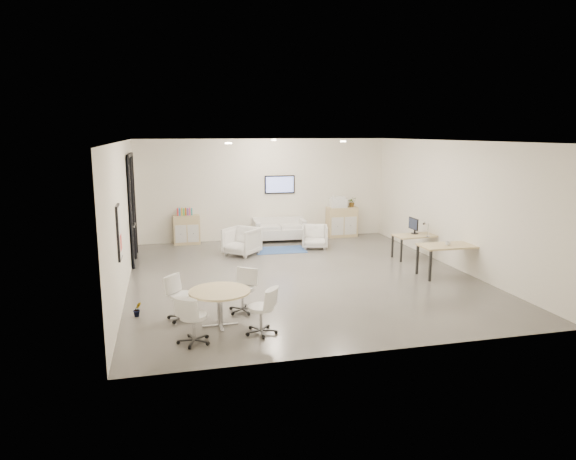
{
  "coord_description": "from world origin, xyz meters",
  "views": [
    {
      "loc": [
        -3.12,
        -11.54,
        3.4
      ],
      "look_at": [
        -0.21,
        0.4,
        1.05
      ],
      "focal_mm": 32.0,
      "sensor_mm": 36.0,
      "label": 1
    }
  ],
  "objects_px": {
    "sideboard_right": "(342,222)",
    "sideboard_left": "(187,230)",
    "armchair_right": "(315,236)",
    "desk_rear": "(417,237)",
    "round_table": "(220,295)",
    "armchair_left": "(242,240)",
    "desk_front": "(450,248)",
    "loveseat": "(279,230)"
  },
  "relations": [
    {
      "from": "round_table",
      "to": "sideboard_right",
      "type": "bearing_deg",
      "value": 55.88
    },
    {
      "from": "sideboard_left",
      "to": "round_table",
      "type": "height_order",
      "value": "sideboard_left"
    },
    {
      "from": "armchair_right",
      "to": "desk_front",
      "type": "distance_m",
      "value": 4.32
    },
    {
      "from": "desk_front",
      "to": "round_table",
      "type": "distance_m",
      "value": 6.03
    },
    {
      "from": "desk_rear",
      "to": "desk_front",
      "type": "height_order",
      "value": "desk_front"
    },
    {
      "from": "desk_rear",
      "to": "sideboard_left",
      "type": "bearing_deg",
      "value": 146.26
    },
    {
      "from": "sideboard_left",
      "to": "sideboard_right",
      "type": "distance_m",
      "value": 5.04
    },
    {
      "from": "sideboard_left",
      "to": "sideboard_right",
      "type": "bearing_deg",
      "value": -0.33
    },
    {
      "from": "round_table",
      "to": "armchair_right",
      "type": "bearing_deg",
      "value": 58.62
    },
    {
      "from": "sideboard_left",
      "to": "desk_front",
      "type": "relative_size",
      "value": 0.61
    },
    {
      "from": "armchair_right",
      "to": "desk_rear",
      "type": "height_order",
      "value": "armchair_right"
    },
    {
      "from": "armchair_left",
      "to": "desk_front",
      "type": "relative_size",
      "value": 0.58
    },
    {
      "from": "sideboard_right",
      "to": "loveseat",
      "type": "xyz_separation_m",
      "value": [
        -2.15,
        -0.15,
        -0.16
      ]
    },
    {
      "from": "loveseat",
      "to": "armchair_right",
      "type": "distance_m",
      "value": 1.52
    },
    {
      "from": "armchair_left",
      "to": "desk_rear",
      "type": "distance_m",
      "value": 4.83
    },
    {
      "from": "desk_rear",
      "to": "round_table",
      "type": "relative_size",
      "value": 1.21
    },
    {
      "from": "desk_rear",
      "to": "round_table",
      "type": "height_order",
      "value": "same"
    },
    {
      "from": "armchair_right",
      "to": "desk_front",
      "type": "relative_size",
      "value": 0.51
    },
    {
      "from": "sideboard_right",
      "to": "sideboard_left",
      "type": "bearing_deg",
      "value": 179.67
    },
    {
      "from": "armchair_right",
      "to": "desk_front",
      "type": "height_order",
      "value": "desk_front"
    },
    {
      "from": "sideboard_right",
      "to": "desk_front",
      "type": "distance_m",
      "value": 5.19
    },
    {
      "from": "desk_rear",
      "to": "armchair_right",
      "type": "bearing_deg",
      "value": 136.47
    },
    {
      "from": "desk_rear",
      "to": "desk_front",
      "type": "distance_m",
      "value": 1.76
    },
    {
      "from": "sideboard_right",
      "to": "loveseat",
      "type": "bearing_deg",
      "value": -176.01
    },
    {
      "from": "sideboard_right",
      "to": "round_table",
      "type": "xyz_separation_m",
      "value": [
        -4.79,
        -7.07,
        0.09
      ]
    },
    {
      "from": "armchair_left",
      "to": "round_table",
      "type": "xyz_separation_m",
      "value": [
        -1.19,
        -5.27,
        0.15
      ]
    },
    {
      "from": "loveseat",
      "to": "armchair_left",
      "type": "distance_m",
      "value": 2.2
    },
    {
      "from": "desk_front",
      "to": "armchair_right",
      "type": "bearing_deg",
      "value": 122.68
    },
    {
      "from": "loveseat",
      "to": "armchair_left",
      "type": "xyz_separation_m",
      "value": [
        -1.46,
        -1.65,
        0.1
      ]
    },
    {
      "from": "sideboard_left",
      "to": "armchair_left",
      "type": "bearing_deg",
      "value": -51.96
    },
    {
      "from": "sideboard_left",
      "to": "sideboard_right",
      "type": "xyz_separation_m",
      "value": [
        5.04,
        -0.03,
        0.04
      ]
    },
    {
      "from": "desk_rear",
      "to": "round_table",
      "type": "bearing_deg",
      "value": -151.56
    },
    {
      "from": "armchair_right",
      "to": "round_table",
      "type": "relative_size",
      "value": 0.7
    },
    {
      "from": "sideboard_left",
      "to": "round_table",
      "type": "xyz_separation_m",
      "value": [
        0.25,
        -7.1,
        0.13
      ]
    },
    {
      "from": "sideboard_right",
      "to": "loveseat",
      "type": "distance_m",
      "value": 2.16
    },
    {
      "from": "armchair_right",
      "to": "sideboard_left",
      "type": "bearing_deg",
      "value": 173.19
    },
    {
      "from": "armchair_left",
      "to": "desk_rear",
      "type": "bearing_deg",
      "value": 24.58
    },
    {
      "from": "armchair_left",
      "to": "armchair_right",
      "type": "distance_m",
      "value": 2.27
    },
    {
      "from": "loveseat",
      "to": "desk_front",
      "type": "distance_m",
      "value": 5.83
    },
    {
      "from": "armchair_left",
      "to": "round_table",
      "type": "relative_size",
      "value": 0.79
    },
    {
      "from": "armchair_left",
      "to": "desk_front",
      "type": "bearing_deg",
      "value": 7.06
    },
    {
      "from": "sideboard_right",
      "to": "armchair_right",
      "type": "bearing_deg",
      "value": -133.22
    }
  ]
}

